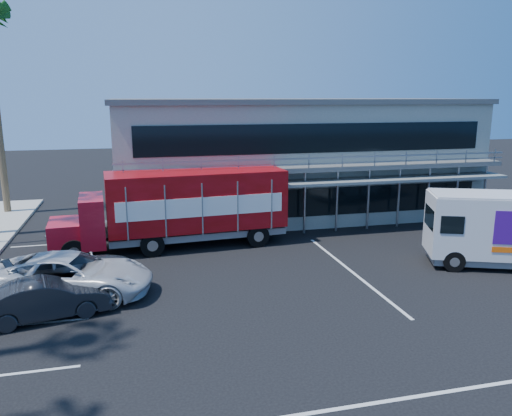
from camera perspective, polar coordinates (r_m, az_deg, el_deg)
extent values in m
plane|color=black|center=(18.99, 9.06, -10.65)|extent=(120.00, 120.00, 0.00)
cube|color=gray|center=(32.81, 3.97, 5.70)|extent=(22.00, 10.00, 7.00)
cube|color=#515454|center=(32.57, 4.07, 12.09)|extent=(22.40, 10.40, 0.30)
cube|color=#515454|center=(27.56, 7.53, 4.50)|extent=(22.00, 1.20, 0.25)
cube|color=gray|center=(26.99, 7.99, 5.39)|extent=(22.00, 0.08, 0.90)
cube|color=slate|center=(27.40, 7.72, 2.96)|extent=(22.00, 1.80, 0.15)
cube|color=black|center=(28.44, 6.99, 0.68)|extent=(20.00, 0.06, 1.60)
cube|color=black|center=(27.92, 7.19, 7.92)|extent=(20.00, 0.06, 1.60)
cube|color=#AD0D1C|center=(25.14, -20.83, -2.86)|extent=(1.69, 2.56, 1.31)
cube|color=#AD0D1C|center=(24.94, -18.18, -1.35)|extent=(1.27, 2.80, 2.30)
cube|color=black|center=(24.79, -18.29, 0.13)|extent=(0.21, 2.33, 0.77)
cube|color=#AC0A13|center=(25.20, -6.79, 1.01)|extent=(8.92, 3.31, 2.85)
cube|color=slate|center=(25.59, -6.69, -2.72)|extent=(8.90, 2.90, 0.33)
cube|color=white|center=(23.90, -6.15, 0.11)|extent=(8.05, 0.56, 0.93)
cube|color=white|center=(26.55, -7.35, 1.35)|extent=(8.05, 0.56, 0.93)
cylinder|color=black|center=(24.10, -20.09, -4.75)|extent=(1.15, 0.35, 1.14)
cylinder|color=black|center=(26.41, -19.91, -3.24)|extent=(1.15, 0.35, 1.14)
cylinder|color=black|center=(24.16, -11.76, -4.19)|extent=(1.15, 0.35, 1.14)
cylinder|color=black|center=(26.47, -12.32, -2.73)|extent=(1.15, 0.35, 1.14)
cylinder|color=black|center=(25.18, 0.23, -3.22)|extent=(1.15, 0.35, 1.14)
cylinder|color=black|center=(27.40, -1.32, -1.91)|extent=(1.15, 0.35, 1.14)
cube|color=silver|center=(24.66, 26.84, -1.82)|extent=(7.12, 4.63, 2.70)
cube|color=slate|center=(25.04, 26.50, -5.13)|extent=(6.79, 4.31, 0.34)
cube|color=black|center=(23.69, 19.24, -0.97)|extent=(0.75, 1.79, 0.92)
cube|color=silver|center=(24.39, 27.16, 1.32)|extent=(6.98, 4.53, 0.08)
cylinder|color=black|center=(23.40, 21.69, -5.68)|extent=(0.96, 0.60, 0.93)
cylinder|color=black|center=(25.29, 20.61, -4.24)|extent=(0.96, 0.60, 0.93)
imported|color=black|center=(18.76, -22.83, -9.56)|extent=(4.39, 2.32, 1.37)
imported|color=silver|center=(20.24, -20.38, -7.26)|extent=(6.50, 4.01, 1.68)
imported|color=#323A42|center=(21.26, -20.05, -6.62)|extent=(5.39, 3.71, 1.45)
imported|color=gray|center=(27.76, -18.65, -2.11)|extent=(4.44, 3.20, 1.40)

